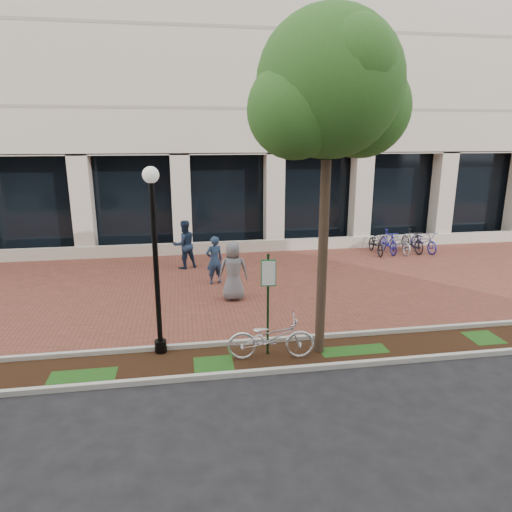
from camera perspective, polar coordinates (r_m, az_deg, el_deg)
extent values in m
plane|color=black|center=(15.56, -1.46, -3.65)|extent=(120.00, 120.00, 0.00)
cube|color=brown|center=(15.56, -1.46, -3.63)|extent=(40.00, 9.00, 0.01)
cube|color=black|center=(10.78, 2.49, -12.41)|extent=(40.00, 1.50, 0.01)
cube|color=#B1B1A7|center=(11.42, 1.71, -10.47)|extent=(40.00, 0.12, 0.12)
cube|color=#B1B1A7|center=(10.11, 3.39, -14.05)|extent=(40.00, 0.12, 0.12)
cube|color=beige|center=(25.72, -5.23, 26.39)|extent=(40.00, 12.00, 11.80)
cube|color=black|center=(20.52, -3.67, 6.88)|extent=(40.00, 0.15, 4.20)
cube|color=beige|center=(19.79, -3.26, 1.13)|extent=(40.00, 0.25, 0.50)
cube|color=beige|center=(19.83, -3.47, 6.61)|extent=(0.80, 0.80, 4.20)
cube|color=#133618|center=(10.39, 1.49, -6.19)|extent=(0.05, 0.05, 2.43)
cube|color=#1B6F36|center=(10.10, 1.55, -2.14)|extent=(0.34, 0.02, 0.62)
cube|color=white|center=(10.09, 1.57, -2.17)|extent=(0.30, 0.01, 0.56)
cylinder|color=black|center=(11.13, -11.82, -10.99)|extent=(0.28, 0.28, 0.30)
cylinder|color=black|center=(10.46, -12.35, -1.86)|extent=(0.12, 0.12, 3.99)
sphere|color=silver|center=(10.07, -13.03, 9.86)|extent=(0.36, 0.36, 0.36)
cylinder|color=#4A382A|center=(10.32, 8.31, -0.58)|extent=(0.22, 0.22, 4.45)
sphere|color=#27541A|center=(10.00, 9.15, 20.48)|extent=(3.01, 3.01, 3.01)
sphere|color=#27541A|center=(10.53, 13.00, 17.54)|extent=(2.11, 2.11, 2.11)
sphere|color=#27541A|center=(9.54, 4.95, 17.71)|extent=(1.96, 1.96, 1.96)
imported|color=silver|center=(10.47, 1.91, -10.13)|extent=(2.04, 0.88, 1.04)
imported|color=navy|center=(15.56, -5.22, -0.52)|extent=(0.70, 0.57, 1.66)
imported|color=#1B2A43|center=(17.50, -8.95, 1.43)|extent=(1.10, 0.98, 1.86)
imported|color=slate|center=(13.97, -2.86, -1.88)|extent=(0.94, 0.65, 1.84)
cylinder|color=#B3B3B8|center=(16.89, 8.09, -0.78)|extent=(0.11, 0.11, 0.86)
sphere|color=#B3B3B8|center=(16.76, 8.15, 0.79)|extent=(0.12, 0.12, 0.12)
imported|color=black|center=(20.20, 14.80, 1.54)|extent=(0.73, 1.77, 0.91)
imported|color=navy|center=(20.42, 16.23, 1.72)|extent=(0.51, 1.69, 1.01)
imported|color=#B8B8BD|center=(20.67, 17.59, 1.63)|extent=(0.66, 1.76, 0.91)
imported|color=black|center=(20.91, 18.95, 1.81)|extent=(0.62, 1.72, 1.01)
imported|color=navy|center=(21.19, 20.25, 1.72)|extent=(0.84, 1.80, 0.91)
cylinder|color=#B3B3B8|center=(20.68, 17.58, 1.48)|extent=(0.04, 0.04, 0.80)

